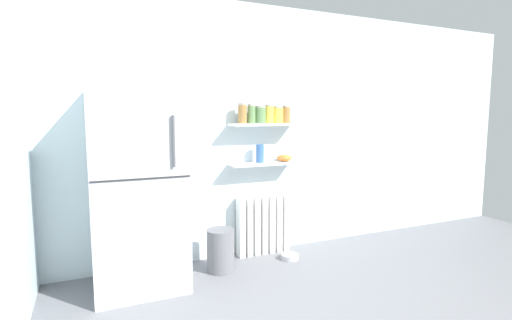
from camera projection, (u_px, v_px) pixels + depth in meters
name	position (u px, v px, depth m)	size (l,w,h in m)	color
ground_plane	(354.00, 313.00, 2.85)	(7.04, 7.04, 0.00)	slate
back_wall	(266.00, 131.00, 4.10)	(7.04, 0.10, 2.60)	silver
refrigerator	(137.00, 190.00, 3.23)	(0.75, 0.74, 1.68)	#B7BABF
radiator	(263.00, 225.00, 4.06)	(0.58, 0.12, 0.62)	white
wall_shelf_lower	(265.00, 164.00, 3.96)	(0.73, 0.22, 0.03)	white
wall_shelf_upper	(265.00, 125.00, 3.91)	(0.73, 0.22, 0.03)	white
storage_jar_0	(242.00, 113.00, 3.80)	(0.09, 0.09, 0.20)	olive
storage_jar_1	(251.00, 114.00, 3.84)	(0.08, 0.08, 0.19)	#5B7F4C
storage_jar_2	(260.00, 115.00, 3.88)	(0.11, 0.11, 0.18)	#5B7F4C
storage_jar_3	(269.00, 114.00, 3.92)	(0.10, 0.10, 0.19)	yellow
storage_jar_4	(278.00, 115.00, 3.96)	(0.12, 0.12, 0.18)	yellow
storage_jar_5	(286.00, 114.00, 4.00)	(0.09, 0.09, 0.19)	olive
vase	(260.00, 154.00, 3.93)	(0.08, 0.08, 0.19)	#38609E
shelf_bowl	(284.00, 158.00, 4.05)	(0.16, 0.16, 0.07)	orange
trash_bin	(221.00, 250.00, 3.60)	(0.26, 0.26, 0.40)	slate
pet_food_bowl	(290.00, 257.00, 3.92)	(0.18, 0.18, 0.05)	#B7B7BC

